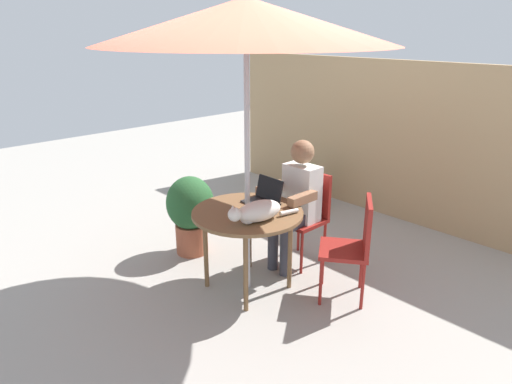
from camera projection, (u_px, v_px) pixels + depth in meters
name	position (u px, v px, depth m)	size (l,w,h in m)	color
ground_plane	(248.00, 286.00, 4.16)	(14.00, 14.00, 0.00)	gray
fence_back	(400.00, 142.00, 5.43)	(5.12, 0.08, 1.87)	tan
patio_table	(248.00, 219.00, 3.93)	(0.95, 0.95, 0.73)	brown
patio_umbrella	(246.00, 22.00, 3.40)	(2.30, 2.30, 2.42)	#B7B7BC
chair_occupied	(307.00, 210.00, 4.49)	(0.40, 0.40, 0.90)	maroon
chair_empty	(354.00, 241.00, 3.82)	(0.56, 0.56, 0.90)	maroon
person_seated	(297.00, 197.00, 4.33)	(0.48, 0.48, 1.24)	white
laptop	(265.00, 196.00, 4.10)	(0.31, 0.26, 0.21)	black
cat	(257.00, 212.00, 3.68)	(0.26, 0.64, 0.17)	silver
potted_plant_near_fence	(310.00, 184.00, 5.95)	(0.31, 0.31, 0.57)	#9E5138
potted_plant_by_chair	(191.00, 210.00, 4.65)	(0.48, 0.48, 0.82)	#9E5138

